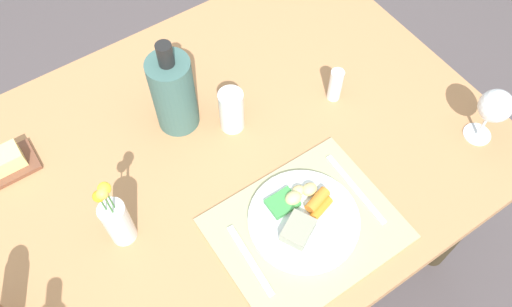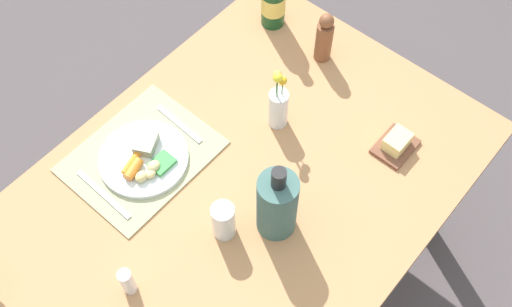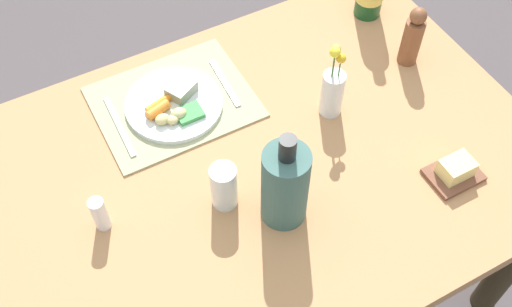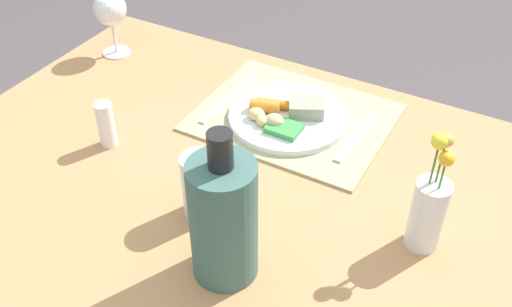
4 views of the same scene
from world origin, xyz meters
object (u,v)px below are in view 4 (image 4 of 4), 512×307
Objects in this scene: wine_glass at (110,10)px; salt_shaker at (106,124)px; dinner_plate at (287,116)px; dining_table at (268,246)px; flower_vase at (429,209)px; water_tumbler at (200,189)px; fork at (357,137)px; cooler_bottle at (224,219)px; knife at (228,99)px.

wine_glass reaches higher than salt_shaker.
dining_table is at bearing 110.11° from dinner_plate.
salt_shaker is 0.43× the size of flower_vase.
wine_glass is at bearing -16.42° from flower_vase.
water_tumbler is 0.55× the size of flower_vase.
wine_glass is (0.53, -0.06, 0.10)m from dinner_plate.
fork is 0.31m from flower_vase.
cooler_bottle is 0.34m from flower_vase.
flower_vase reaches higher than knife.
wine_glass is (0.37, -0.05, 0.11)m from knife.
fork is at bearing -116.55° from water_tumbler.
flower_vase is at bearing 136.55° from fork.
cooler_bottle is at bearing 156.72° from salt_shaker.
wine_glass is (0.62, -0.32, 0.21)m from dining_table.
flower_vase is (-0.27, -0.06, 0.18)m from dining_table.
wine_glass is at bearing -37.39° from cooler_bottle.
cooler_bottle is (-0.62, 0.48, -0.00)m from wine_glass.
dining_table is at bearing -150.93° from water_tumbler.
dinner_plate is 0.44m from cooler_bottle.
knife is (0.16, -0.01, -0.01)m from dinner_plate.
fork is at bearing -177.24° from knife.
cooler_bottle is at bearing 38.90° from flower_vase.
salt_shaker is 0.66m from flower_vase.
dining_table is 7.79× the size of fork.
wine_glass reaches higher than water_tumbler.
knife is at bearing -47.13° from dining_table.
wine_glass is 0.93m from flower_vase.
dining_table is at bearing 177.85° from salt_shaker.
flower_vase is (-0.38, -0.12, 0.03)m from water_tumbler.
knife is at bearing -118.04° from salt_shaker.
water_tumbler is (0.17, 0.34, 0.05)m from fork.
dinner_plate is 1.58× the size of wine_glass.
flower_vase is at bearing 150.75° from dinner_plate.
cooler_bottle is at bearing 103.20° from dinner_plate.
wine_glass is 0.79m from cooler_bottle.
fork is at bearing -149.55° from salt_shaker.
wine_glass is 0.39m from salt_shaker.
dining_table is 0.30m from fork.
wine_glass is at bearing -0.64° from fork.
fork is 0.67× the size of cooler_bottle.
water_tumbler reaches higher than salt_shaker.
water_tumbler is (0.11, 0.06, 0.15)m from dining_table.
flower_vase is (-0.21, 0.22, 0.07)m from fork.
cooler_bottle is (-0.25, 0.43, 0.11)m from knife.
cooler_bottle is (0.06, 0.43, 0.11)m from fork.
salt_shaker is (0.14, 0.26, 0.04)m from knife.
knife is 0.51m from cooler_bottle.
salt_shaker is at bearing 127.10° from wine_glass.
dinner_plate reaches higher than knife.
knife is 2.16× the size of salt_shaker.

